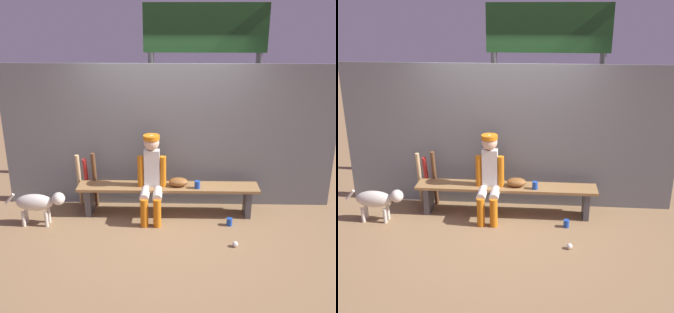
# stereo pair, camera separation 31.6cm
# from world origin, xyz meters

# --- Properties ---
(ground_plane) EXTENTS (30.00, 30.00, 0.00)m
(ground_plane) POSITION_xyz_m (0.00, 0.00, 0.00)
(ground_plane) COLOR olive
(chainlink_fence) EXTENTS (4.94, 0.03, 2.16)m
(chainlink_fence) POSITION_xyz_m (0.00, 0.36, 1.08)
(chainlink_fence) COLOR slate
(chainlink_fence) RESTS_ON ground_plane
(dugout_bench) EXTENTS (2.62, 0.36, 0.46)m
(dugout_bench) POSITION_xyz_m (0.00, 0.00, 0.36)
(dugout_bench) COLOR olive
(dugout_bench) RESTS_ON ground_plane
(player_seated) EXTENTS (0.41, 0.55, 1.22)m
(player_seated) POSITION_xyz_m (-0.23, -0.11, 0.66)
(player_seated) COLOR silver
(player_seated) RESTS_ON ground_plane
(baseball_glove) EXTENTS (0.28, 0.20, 0.12)m
(baseball_glove) POSITION_xyz_m (0.15, 0.00, 0.52)
(baseball_glove) COLOR brown
(baseball_glove) RESTS_ON dugout_bench
(bat_wood_dark) EXTENTS (0.07, 0.16, 0.89)m
(bat_wood_dark) POSITION_xyz_m (-1.11, 0.20, 0.45)
(bat_wood_dark) COLOR brown
(bat_wood_dark) RESTS_ON ground_plane
(bat_aluminum_red) EXTENTS (0.07, 0.22, 0.80)m
(bat_aluminum_red) POSITION_xyz_m (-1.24, 0.22, 0.40)
(bat_aluminum_red) COLOR #B22323
(bat_aluminum_red) RESTS_ON ground_plane
(bat_wood_natural) EXTENTS (0.08, 0.13, 0.83)m
(bat_wood_natural) POSITION_xyz_m (-1.36, 0.27, 0.42)
(bat_wood_natural) COLOR tan
(bat_wood_natural) RESTS_ON ground_plane
(baseball) EXTENTS (0.07, 0.07, 0.07)m
(baseball) POSITION_xyz_m (0.88, -0.88, 0.04)
(baseball) COLOR white
(baseball) RESTS_ON ground_plane
(cup_on_ground) EXTENTS (0.08, 0.08, 0.11)m
(cup_on_ground) POSITION_xyz_m (0.87, -0.33, 0.06)
(cup_on_ground) COLOR #1E47AD
(cup_on_ground) RESTS_ON ground_plane
(cup_on_bench) EXTENTS (0.08, 0.08, 0.11)m
(cup_on_bench) POSITION_xyz_m (0.42, -0.08, 0.51)
(cup_on_bench) COLOR #1E47AD
(cup_on_bench) RESTS_ON dugout_bench
(scoreboard) EXTENTS (2.27, 0.27, 3.22)m
(scoreboard) POSITION_xyz_m (0.63, 1.38, 2.25)
(scoreboard) COLOR #3F3F42
(scoreboard) RESTS_ON ground_plane
(dog) EXTENTS (0.84, 0.20, 0.49)m
(dog) POSITION_xyz_m (-1.79, -0.36, 0.34)
(dog) COLOR beige
(dog) RESTS_ON ground_plane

